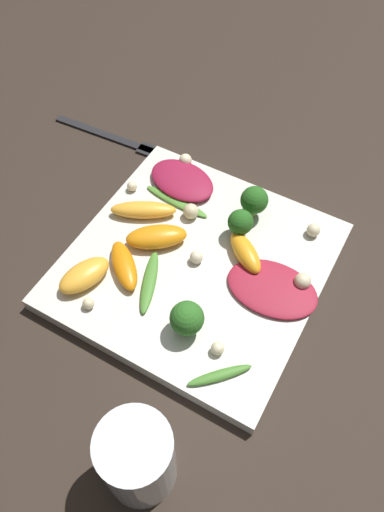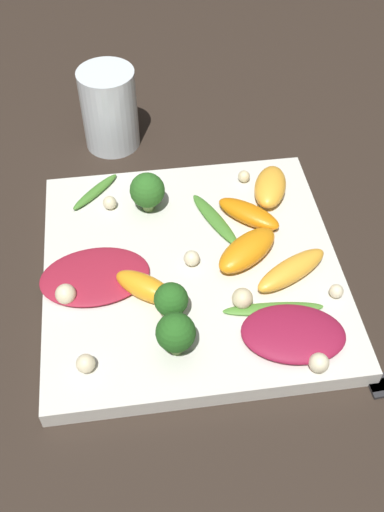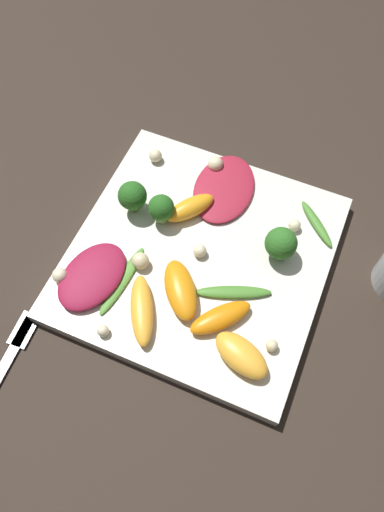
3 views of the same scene
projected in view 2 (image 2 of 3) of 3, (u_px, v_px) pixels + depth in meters
The scene contains 24 objects.
ground_plane at pixel (192, 276), 0.57m from camera, with size 2.40×2.40×0.00m, color #2D231C.
plate at pixel (192, 270), 0.57m from camera, with size 0.28×0.28×0.02m.
drinking_glass at pixel (109, 109), 0.67m from camera, with size 0.06×0.06×0.09m.
radicchio_leaf_0 at pixel (95, 276), 0.55m from camera, with size 0.10×0.08×0.01m.
radicchio_leaf_1 at pixel (293, 334), 0.50m from camera, with size 0.10×0.08×0.01m.
orange_segment_0 at pixel (291, 270), 0.54m from camera, with size 0.08×0.06×0.02m.
orange_segment_1 at pixel (246, 246), 0.56m from camera, with size 0.07×0.07×0.02m.
orange_segment_2 at pixel (270, 187), 0.62m from camera, with size 0.05×0.07×0.02m.
orange_segment_3 at pixel (145, 287), 0.53m from camera, with size 0.06×0.05×0.02m.
orange_segment_4 at pixel (249, 214), 0.59m from camera, with size 0.07×0.06×0.02m.
broccoli_floret_0 at pixel (171, 301), 0.51m from camera, with size 0.03×0.03×0.04m.
broccoli_floret_1 at pixel (176, 333), 0.48m from camera, with size 0.03×0.03×0.04m.
broccoli_floret_2 at pixel (147, 191), 0.59m from camera, with size 0.04×0.04×0.04m.
arugula_sprig_0 at pixel (95, 192), 0.62m from camera, with size 0.05×0.06×0.01m.
arugula_sprig_1 at pixel (273, 309), 0.52m from camera, with size 0.09×0.02×0.00m.
arugula_sprig_2 at pixel (215, 219), 0.59m from camera, with size 0.04×0.08×0.01m.
macadamia_nut_0 at pixel (110, 203), 0.61m from camera, with size 0.01×0.01×0.01m.
macadamia_nut_1 at pixel (193, 256), 0.56m from camera, with size 0.01×0.01×0.01m.
macadamia_nut_2 at pixel (242, 298), 0.52m from camera, with size 0.02×0.02×0.02m.
macadamia_nut_3 at pixel (319, 363), 0.48m from camera, with size 0.02×0.02×0.02m.
macadamia_nut_4 at pixel (244, 176), 0.63m from camera, with size 0.01×0.01×0.01m.
macadamia_nut_5 at pixel (336, 291), 0.53m from camera, with size 0.01×0.01×0.01m.
macadamia_nut_6 at pixel (66, 294), 0.53m from camera, with size 0.02×0.02×0.02m.
macadamia_nut_7 at pixel (86, 364), 0.48m from camera, with size 0.02×0.02×0.02m.
Camera 2 is at (0.05, 0.36, 0.45)m, focal length 42.00 mm.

